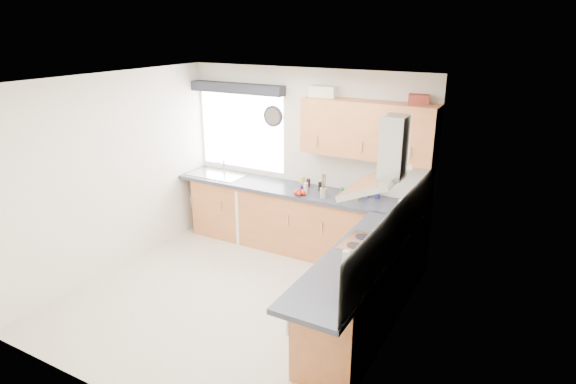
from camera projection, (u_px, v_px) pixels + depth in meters
The scene contains 39 objects.
ground_plane at pixel (234, 298), 5.63m from camera, with size 3.60×3.60×0.00m, color beige.
ceiling at pixel (225, 81), 4.81m from camera, with size 3.60×3.60×0.02m, color white.
wall_back at pixel (305, 159), 6.71m from camera, with size 3.60×0.02×2.50m, color silver.
wall_front at pixel (95, 267), 3.73m from camera, with size 3.60×0.02×2.50m, color silver.
wall_left at pixel (113, 174), 6.04m from camera, with size 0.02×3.60×2.50m, color silver.
wall_right at pixel (391, 230), 4.40m from camera, with size 0.02×3.60×2.50m, color silver.
window at pixel (242, 131), 7.08m from camera, with size 1.40×0.02×1.10m, color white.
window_blind at pixel (237, 88), 6.80m from camera, with size 1.50×0.18×0.14m, color #212229.
splashback at pixel (399, 226), 4.68m from camera, with size 0.01×3.00×0.54m, color white.
base_cab_back at pixel (289, 219), 6.79m from camera, with size 3.00×0.58×0.86m, color #A96134.
base_cab_corner at pixel (400, 243), 6.05m from camera, with size 0.60×0.60×0.86m, color #A96134.
base_cab_right at pixel (363, 293), 4.93m from camera, with size 0.58×2.10×0.86m, color #A96134.
worktop_back at pixel (295, 190), 6.58m from camera, with size 3.60×0.62×0.05m, color #2C2E37.
worktop_right at pixel (359, 259), 4.66m from camera, with size 0.62×2.42×0.05m, color #2C2E37.
sink at pixel (216, 172), 7.17m from camera, with size 0.84×0.46×0.10m, color #ABABAB, non-canonical shape.
oven at pixel (367, 286), 5.06m from camera, with size 0.56×0.58×0.85m, color black.
hob_plate at pixel (369, 244), 4.90m from camera, with size 0.52×0.52×0.01m, color #ABABAB.
extractor_hood at pixel (384, 165), 4.57m from camera, with size 0.52×0.78×0.66m, color #ABABAB, non-canonical shape.
upper_cabinets at pixel (368, 130), 5.95m from camera, with size 1.70×0.35×0.70m, color #A96134.
washing_machine at pixel (237, 209), 7.21m from camera, with size 0.56×0.54×0.82m, color white.
wall_clock at pixel (272, 116), 6.72m from camera, with size 0.30×0.30×0.04m, color #212229.
casserole at pixel (324, 91), 6.19m from camera, with size 0.33×0.24×0.14m, color white.
storage_box at pixel (419, 99), 5.64m from camera, with size 0.24×0.20×0.11m, color #9A372A.
utensil_pot at pixel (323, 193), 6.20m from camera, with size 0.09×0.09×0.13m, color gray.
kitchen_roll at pixel (403, 211), 5.42m from camera, with size 0.12×0.12×0.26m, color white.
tomato_cluster at pixel (300, 193), 6.31m from camera, with size 0.15×0.15×0.07m, color #A7190A, non-canonical shape.
jar_0 at pixel (302, 182), 6.55m from camera, with size 0.07×0.07×0.17m, color #A59938.
jar_1 at pixel (362, 191), 6.22m from camera, with size 0.06×0.06×0.18m, color #382B1F.
jar_2 at pixel (308, 182), 6.65m from camera, with size 0.06×0.06×0.11m, color #391414.
jar_3 at pixel (378, 192), 6.17m from camera, with size 0.06×0.06×0.18m, color navy.
jar_4 at pixel (306, 189), 6.33m from camera, with size 0.06×0.06×0.16m, color #AEA794.
jar_5 at pixel (342, 194), 6.10m from camera, with size 0.05×0.05×0.17m, color #27591F.
jar_6 at pixel (320, 187), 6.46m from camera, with size 0.06×0.06×0.12m, color black.
jar_7 at pixel (364, 189), 6.27m from camera, with size 0.07×0.07×0.18m, color black.
jar_8 at pixel (360, 189), 6.27m from camera, with size 0.07×0.07×0.20m, color #1C6089.
jar_9 at pixel (366, 193), 6.20m from camera, with size 0.04×0.04×0.12m, color navy.
jar_10 at pixel (302, 188), 6.43m from camera, with size 0.06×0.06×0.09m, color #1C1445.
jar_11 at pixel (357, 195), 6.11m from camera, with size 0.04×0.04×0.15m, color olive.
bottle_0 at pixel (346, 264), 4.23m from camera, with size 0.07×0.07×0.25m, color #BAB19F.
Camera 1 is at (2.92, -4.00, 3.03)m, focal length 30.00 mm.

